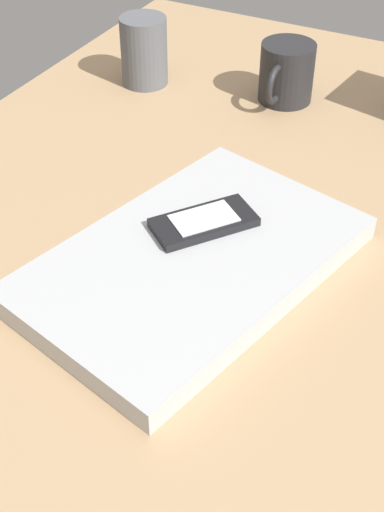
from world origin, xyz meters
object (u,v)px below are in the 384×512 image
laptop_closed (192,262)px  pen_cup (144,51)px  cell_phone_on_laptop (205,222)px  coffee_mug (286,73)px

laptop_closed → pen_cup: 42.96cm
pen_cup → cell_phone_on_laptop: bearing=39.5°
laptop_closed → cell_phone_on_laptop: (-4.37, -0.76, 1.76)cm
pen_cup → coffee_mug: size_ratio=0.92×
pen_cup → coffee_mug: bearing=102.0°
cell_phone_on_laptop → pen_cup: size_ratio=1.19×
cell_phone_on_laptop → coffee_mug: coffee_mug is taller
cell_phone_on_laptop → coffee_mug: 34.60cm
coffee_mug → laptop_closed: bearing=8.0°
laptop_closed → cell_phone_on_laptop: 4.77cm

